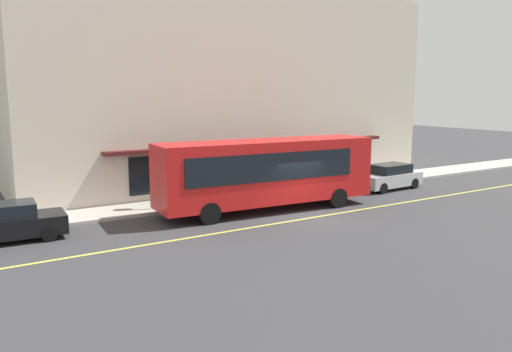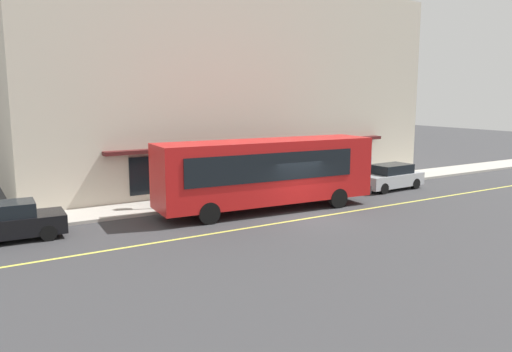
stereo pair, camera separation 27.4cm
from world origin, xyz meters
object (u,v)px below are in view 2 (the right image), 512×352
Objects in this scene: car_black at (6,222)px; car_silver at (390,177)px; pedestrian_mid_block at (369,164)px; traffic_light at (161,160)px; bus at (267,171)px.

car_black and car_silver have the same top height.
car_black is 21.71m from pedestrian_mid_block.
pedestrian_mid_block reaches higher than car_silver.
traffic_light is 14.04m from car_silver.
car_silver is (9.39, 0.85, -1.24)m from bus.
car_black is at bearing 175.03° from bus.
pedestrian_mid_block is at bearing 2.36° from traffic_light.
bus reaches higher than traffic_light.
bus is 2.57× the size of car_black.
traffic_light is at bearing 13.67° from car_black.
bus is 2.57× the size of car_silver.
car_silver is (13.80, -1.89, -1.79)m from traffic_light.
traffic_light reaches higher than car_black.
traffic_light is 7.58m from car_black.
pedestrian_mid_block is (0.63, 2.49, 0.46)m from car_silver.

